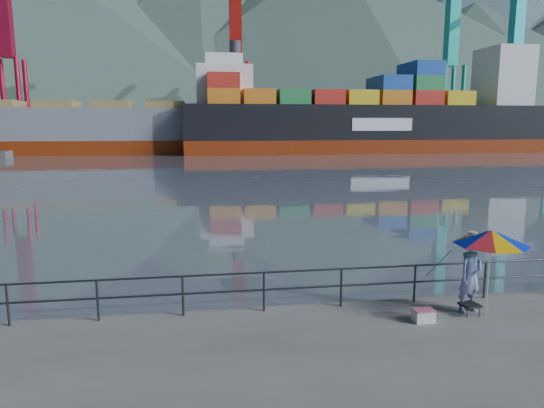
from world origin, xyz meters
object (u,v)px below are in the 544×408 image
at_px(bulk_carrier, 134,127).
at_px(beach_umbrella, 491,237).
at_px(container_ship, 380,117).
at_px(cooler_bag, 423,316).
at_px(fisherman, 470,275).

bearing_deg(bulk_carrier, beach_umbrella, -76.74).
xyz_separation_m(bulk_carrier, container_ship, (41.13, -2.72, 1.70)).
relative_size(beach_umbrella, cooler_bag, 4.73).
height_order(fisherman, bulk_carrier, bulk_carrier).
bearing_deg(container_ship, cooler_bag, -110.27).
height_order(beach_umbrella, container_ship, container_ship).
bearing_deg(beach_umbrella, cooler_bag, -175.17).
bearing_deg(fisherman, bulk_carrier, 83.73).
height_order(cooler_bag, bulk_carrier, bulk_carrier).
bearing_deg(beach_umbrella, bulk_carrier, 103.26).
xyz_separation_m(cooler_bag, bulk_carrier, (-15.35, 72.51, 3.98)).
height_order(fisherman, container_ship, container_ship).
relative_size(beach_umbrella, container_ship, 0.04).
distance_m(cooler_bag, bulk_carrier, 74.22).
bearing_deg(cooler_bag, beach_umbrella, 3.60).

